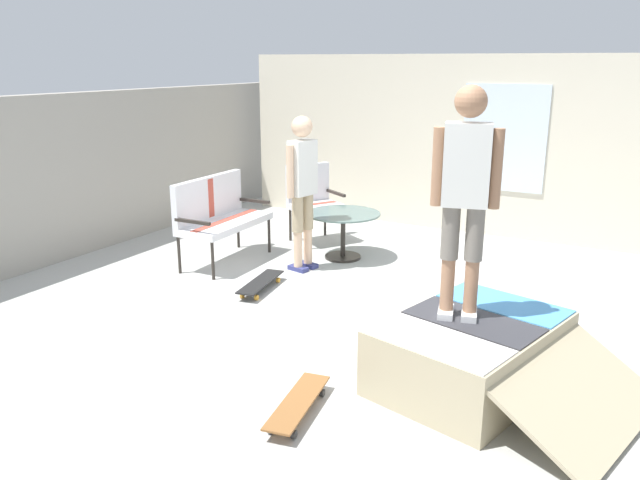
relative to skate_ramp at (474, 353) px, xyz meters
name	(u,v)px	position (x,y,z in m)	size (l,w,h in m)	color
ground_plane	(351,330)	(0.55, 1.29, -0.31)	(12.00, 12.00, 0.10)	#B2B2AD
back_wall_cinderblock	(48,180)	(0.55, 5.29, 0.73)	(9.00, 0.20, 1.97)	#9E998E
house_facade	(442,143)	(4.35, 1.78, 0.96)	(0.23, 6.00, 2.43)	beige
skate_ramp	(474,353)	(0.00, 0.00, 0.00)	(1.77, 1.96, 0.51)	tan
patio_bench	(217,211)	(1.50, 3.54, 0.36)	(1.27, 0.59, 1.02)	#2D2823
patio_chair_near_house	(312,195)	(2.85, 3.02, 0.36)	(0.81, 0.79, 1.02)	#2D2823
patio_table	(343,226)	(2.33, 2.29, 0.15)	(0.90, 0.90, 0.57)	#2D2823
person_watching	(302,181)	(1.73, 2.50, 0.78)	(0.47, 0.29, 1.76)	navy
person_skater	(465,187)	(0.03, 0.16, 1.23)	(0.30, 0.47, 1.68)	silver
skateboard_by_bench	(261,283)	(0.90, 2.53, -0.17)	(0.82, 0.33, 0.10)	black
skateboard_spare	(298,403)	(-0.99, 0.93, -0.17)	(0.82, 0.34, 0.10)	brown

